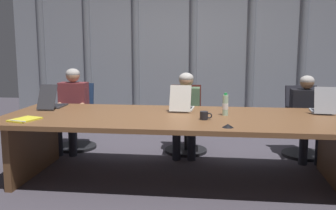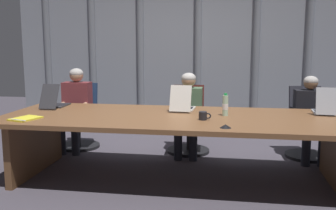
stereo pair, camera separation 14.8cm
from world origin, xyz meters
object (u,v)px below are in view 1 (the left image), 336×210
laptop_left_end (53,103)px  person_left_end (72,104)px  laptop_center (323,108)px  office_chair_left_mid (186,127)px  office_chair_left_end (76,124)px  office_chair_center (304,130)px  person_left_mid (186,108)px  person_center (307,112)px  coffee_mug_near (204,116)px  water_bottle_primary (225,105)px  laptop_left_mid (182,105)px  conference_mic_left_side (228,126)px  spiral_notepad (25,119)px

laptop_left_end → person_left_end: size_ratio=0.43×
laptop_center → office_chair_left_mid: size_ratio=0.44×
laptop_center → office_chair_left_mid: 1.89m
office_chair_left_end → office_chair_center: size_ratio=1.00×
laptop_center → person_left_mid: person_left_mid is taller
person_left_end → person_center: 3.26m
laptop_left_end → coffee_mug_near: (1.90, -0.54, -0.01)m
laptop_left_end → office_chair_left_mid: bearing=-63.9°
laptop_left_end → water_bottle_primary: size_ratio=2.00×
laptop_left_mid → laptop_center: bearing=-86.1°
laptop_center → person_center: (-0.02, 0.65, -0.17)m
laptop_center → water_bottle_primary: (-1.12, -0.29, 0.05)m
laptop_center → conference_mic_left_side: bearing=134.5°
office_chair_left_mid → spiral_notepad: 2.30m
laptop_left_end → office_chair_left_end: (-0.02, 0.84, -0.44)m
office_chair_left_end → conference_mic_left_side: size_ratio=8.61×
water_bottle_primary → coffee_mug_near: bearing=-129.0°
person_center → office_chair_center: bearing=176.4°
coffee_mug_near → spiral_notepad: bearing=-172.0°
water_bottle_primary → person_left_end: bearing=156.2°
coffee_mug_near → office_chair_center: bearing=45.9°
laptop_left_end → office_chair_left_end: size_ratio=0.53×
office_chair_left_end → person_left_mid: 1.67m
laptop_left_mid → conference_mic_left_side: 1.05m
water_bottle_primary → laptop_left_end: bearing=172.9°
laptop_left_mid → spiral_notepad: laptop_left_mid is taller
office_chair_left_mid → conference_mic_left_side: (0.53, -1.74, 0.40)m
person_left_end → water_bottle_primary: size_ratio=4.68×
person_left_end → coffee_mug_near: bearing=56.6°
person_left_mid → coffee_mug_near: person_left_mid is taller
office_chair_center → water_bottle_primary: bearing=-53.0°
laptop_left_end → water_bottle_primary: bearing=-98.6°
office_chair_left_mid → conference_mic_left_side: 1.86m
laptop_left_mid → spiral_notepad: bearing=120.4°
person_left_end → office_chair_left_end: bearing=-179.6°
laptop_center → office_chair_left_end: (-3.28, 0.81, -0.45)m
coffee_mug_near → conference_mic_left_side: coffee_mug_near is taller
laptop_left_mid → water_bottle_primary: 0.58m
office_chair_left_end → water_bottle_primary: (2.15, -1.10, 0.50)m
conference_mic_left_side → person_center: bearing=55.2°
laptop_left_mid → coffee_mug_near: laptop_left_mid is taller
laptop_left_end → office_chair_left_mid: laptop_left_end is taller
office_chair_left_mid → person_left_end: 1.66m
person_left_end → person_left_mid: 1.63m
laptop_center → coffee_mug_near: bearing=117.5°
office_chair_left_mid → coffee_mug_near: 1.48m
coffee_mug_near → office_chair_left_end: bearing=144.4°
office_chair_left_end → person_left_end: (0.00, -0.15, 0.32)m
laptop_left_end → conference_mic_left_side: (2.14, -0.90, -0.04)m
laptop_left_mid → office_chair_center: laptop_left_mid is taller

